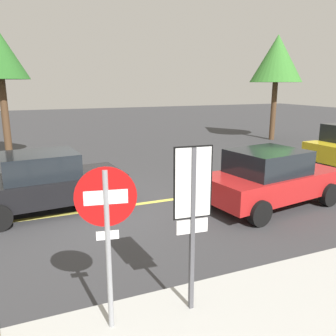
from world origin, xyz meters
TOP-DOWN VIEW (x-y plane):
  - ground_plane at (0.00, 0.00)m, footprint 80.00×80.00m
  - lane_marking_centre at (3.00, 0.00)m, footprint 28.00×0.16m
  - stop_sign at (-0.89, -4.83)m, footprint 0.75×0.16m
  - speed_limit_sign at (0.26, -4.89)m, footprint 0.54×0.07m
  - car_black_far_lane at (-1.31, 0.49)m, footprint 3.97×2.25m
  - car_red_near_curb at (4.36, -1.47)m, footprint 4.16×2.50m
  - tree_left_verge at (12.14, 8.01)m, footprint 2.99×2.99m

SIDE VIEW (x-z plane):
  - ground_plane at x=0.00m, z-range 0.00..0.00m
  - lane_marking_centre at x=3.00m, z-range 0.00..0.01m
  - car_black_far_lane at x=-1.31m, z-range 0.00..1.58m
  - car_red_near_curb at x=4.36m, z-range 0.01..1.58m
  - stop_sign at x=-0.89m, z-range 0.43..2.77m
  - speed_limit_sign at x=0.26m, z-range 0.50..3.02m
  - tree_left_verge at x=12.14m, z-range 1.66..7.71m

